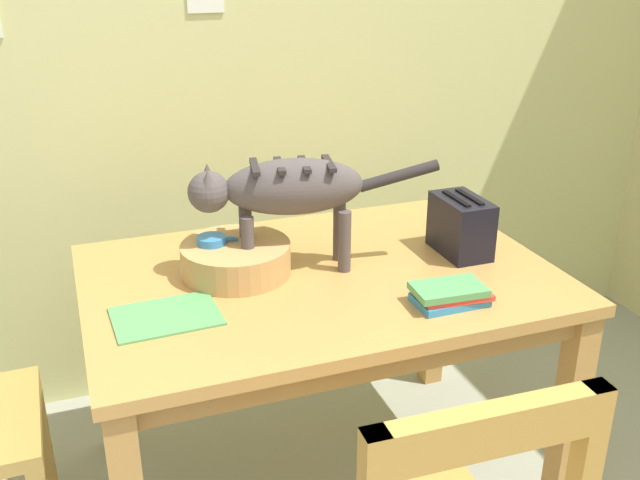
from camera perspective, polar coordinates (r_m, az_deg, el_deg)
name	(u,v)px	position (r m, az deg, el deg)	size (l,w,h in m)	color
wall_rear	(214,47)	(2.60, -8.27, 14.69)	(4.28, 0.11, 2.50)	#D0D188
dining_table	(320,300)	(2.08, 0.00, -4.76)	(1.30, 0.89, 0.73)	#BA8745
cat	(285,191)	(1.99, -2.76, 3.87)	(0.69, 0.22, 0.32)	#504847
saucer_bowl	(213,268)	(2.06, -8.35, -2.16)	(0.19, 0.19, 0.03)	#BBAEA9
coffee_mug	(213,249)	(2.04, -8.34, -0.71)	(0.12, 0.08, 0.08)	#307BC3
magazine	(166,316)	(1.85, -11.96, -5.86)	(0.26, 0.19, 0.01)	#559C5A
book_stack	(450,294)	(1.90, 10.15, -4.22)	(0.21, 0.13, 0.05)	#3387C2
wicker_basket	(236,258)	(2.04, -6.60, -1.44)	(0.31, 0.31, 0.09)	tan
toaster	(461,226)	(2.18, 10.97, 1.11)	(0.12, 0.20, 0.18)	black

